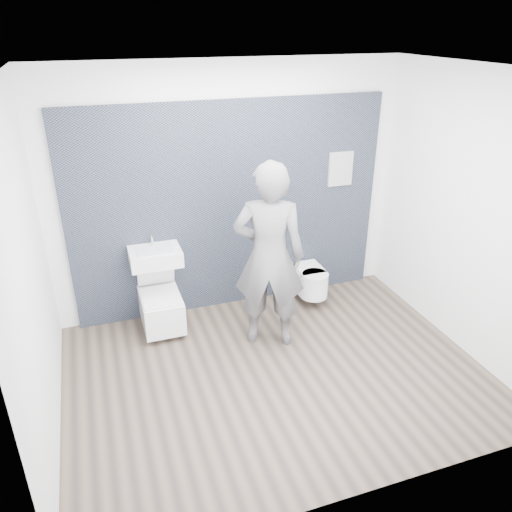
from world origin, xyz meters
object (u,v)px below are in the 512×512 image
object	(u,v)px
toilet_square	(161,308)
toilet_rounded	(310,281)
washbasin	(155,256)
visitor	(269,257)

from	to	relation	value
toilet_square	toilet_rounded	size ratio (longest dim) A/B	1.43
washbasin	toilet_square	size ratio (longest dim) A/B	0.67
toilet_rounded	visitor	xyz separation A→B (m)	(-0.76, -0.60, 0.71)
washbasin	toilet_square	world-z (taller)	washbasin
washbasin	toilet_rounded	distance (m)	1.90
toilet_square	toilet_rounded	bearing A→B (deg)	0.69
toilet_rounded	visitor	world-z (taller)	visitor
washbasin	toilet_square	bearing A→B (deg)	-90.00
toilet_rounded	visitor	distance (m)	1.20
toilet_square	visitor	distance (m)	1.39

